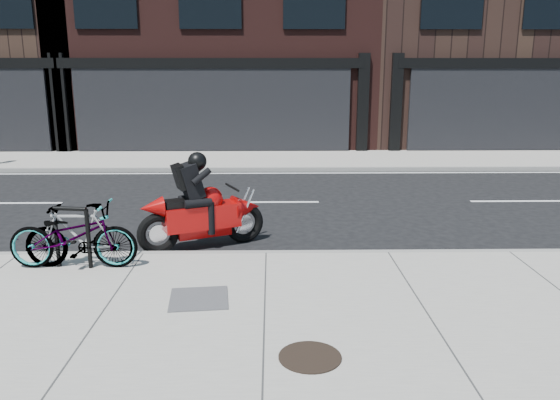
{
  "coord_description": "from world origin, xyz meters",
  "views": [
    {
      "loc": [
        0.09,
        -10.43,
        3.05
      ],
      "look_at": [
        0.24,
        -1.51,
        0.9
      ],
      "focal_mm": 35.0,
      "sensor_mm": 36.0,
      "label": 1
    }
  ],
  "objects_px": {
    "bicycle_rear": "(80,236)",
    "bike_rack": "(72,232)",
    "bicycle_front": "(73,235)",
    "motorcycle": "(207,209)",
    "manhole_cover": "(310,357)",
    "utility_grate": "(199,299)"
  },
  "relations": [
    {
      "from": "bicycle_rear",
      "to": "bike_rack",
      "type": "bearing_deg",
      "value": -89.38
    },
    {
      "from": "bicycle_front",
      "to": "bicycle_rear",
      "type": "bearing_deg",
      "value": -90.14
    },
    {
      "from": "motorcycle",
      "to": "manhole_cover",
      "type": "relative_size",
      "value": 3.25
    },
    {
      "from": "bike_rack",
      "to": "motorcycle",
      "type": "xyz_separation_m",
      "value": [
        1.87,
        1.34,
        0.01
      ]
    },
    {
      "from": "manhole_cover",
      "to": "bike_rack",
      "type": "bearing_deg",
      "value": 141.13
    },
    {
      "from": "bike_rack",
      "to": "bicycle_rear",
      "type": "distance_m",
      "value": 0.12
    },
    {
      "from": "manhole_cover",
      "to": "utility_grate",
      "type": "relative_size",
      "value": 0.88
    },
    {
      "from": "bike_rack",
      "to": "bicycle_rear",
      "type": "relative_size",
      "value": 0.57
    },
    {
      "from": "bicycle_front",
      "to": "bicycle_rear",
      "type": "distance_m",
      "value": 0.09
    },
    {
      "from": "bike_rack",
      "to": "manhole_cover",
      "type": "relative_size",
      "value": 1.43
    },
    {
      "from": "bicycle_rear",
      "to": "utility_grate",
      "type": "bearing_deg",
      "value": 58.25
    },
    {
      "from": "bike_rack",
      "to": "utility_grate",
      "type": "bearing_deg",
      "value": -30.96
    },
    {
      "from": "bike_rack",
      "to": "motorcycle",
      "type": "bearing_deg",
      "value": 35.64
    },
    {
      "from": "bicycle_rear",
      "to": "manhole_cover",
      "type": "height_order",
      "value": "bicycle_rear"
    },
    {
      "from": "bicycle_rear",
      "to": "utility_grate",
      "type": "xyz_separation_m",
      "value": [
        1.92,
        -1.22,
        -0.49
      ]
    },
    {
      "from": "bike_rack",
      "to": "motorcycle",
      "type": "distance_m",
      "value": 2.3
    },
    {
      "from": "utility_grate",
      "to": "bicycle_front",
      "type": "bearing_deg",
      "value": 148.86
    },
    {
      "from": "bicycle_front",
      "to": "motorcycle",
      "type": "distance_m",
      "value": 2.28
    },
    {
      "from": "bike_rack",
      "to": "motorcycle",
      "type": "height_order",
      "value": "motorcycle"
    },
    {
      "from": "bicycle_front",
      "to": "manhole_cover",
      "type": "distance_m",
      "value": 4.35
    },
    {
      "from": "bicycle_rear",
      "to": "motorcycle",
      "type": "distance_m",
      "value": 2.21
    },
    {
      "from": "manhole_cover",
      "to": "utility_grate",
      "type": "distance_m",
      "value": 2.02
    }
  ]
}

